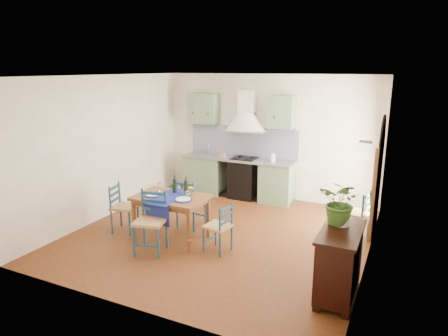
{
  "coord_description": "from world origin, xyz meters",
  "views": [
    {
      "loc": [
        2.93,
        -6.0,
        2.93
      ],
      "look_at": [
        -0.06,
        0.3,
        1.17
      ],
      "focal_mm": 32.0,
      "sensor_mm": 36.0,
      "label": 1
    }
  ],
  "objects_px": {
    "sideboard": "(339,261)",
    "potted_plant": "(342,203)",
    "dining_table": "(171,201)",
    "chair_near": "(151,221)"
  },
  "relations": [
    {
      "from": "sideboard",
      "to": "potted_plant",
      "type": "xyz_separation_m",
      "value": [
        -0.05,
        0.19,
        0.73
      ]
    },
    {
      "from": "dining_table",
      "to": "chair_near",
      "type": "height_order",
      "value": "dining_table"
    },
    {
      "from": "sideboard",
      "to": "potted_plant",
      "type": "distance_m",
      "value": 0.75
    },
    {
      "from": "sideboard",
      "to": "potted_plant",
      "type": "height_order",
      "value": "potted_plant"
    },
    {
      "from": "sideboard",
      "to": "potted_plant",
      "type": "relative_size",
      "value": 1.73
    },
    {
      "from": "chair_near",
      "to": "potted_plant",
      "type": "relative_size",
      "value": 1.66
    },
    {
      "from": "dining_table",
      "to": "potted_plant",
      "type": "relative_size",
      "value": 2.03
    },
    {
      "from": "dining_table",
      "to": "sideboard",
      "type": "distance_m",
      "value": 3.02
    },
    {
      "from": "dining_table",
      "to": "sideboard",
      "type": "relative_size",
      "value": 1.17
    },
    {
      "from": "potted_plant",
      "to": "sideboard",
      "type": "bearing_deg",
      "value": -75.79
    }
  ]
}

